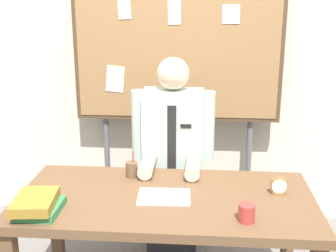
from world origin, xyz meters
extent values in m
cube|color=beige|center=(0.00, 1.24, 1.35)|extent=(6.40, 0.08, 2.70)
cube|color=brown|center=(0.00, 0.00, 0.70)|extent=(1.63, 0.81, 0.05)
cube|color=brown|center=(-0.76, 0.34, 0.34)|extent=(0.07, 0.07, 0.67)
cube|color=brown|center=(0.76, 0.34, 0.34)|extent=(0.07, 0.07, 0.67)
cube|color=#2D2D33|center=(0.00, 0.60, 0.22)|extent=(0.34, 0.30, 0.44)
cube|color=#B2CCBC|center=(0.00, 0.60, 0.82)|extent=(0.40, 0.22, 0.75)
sphere|color=beige|center=(0.00, 0.60, 1.30)|extent=(0.21, 0.21, 0.21)
cylinder|color=#B2CCBC|center=(-0.23, 0.58, 0.96)|extent=(0.09, 0.09, 0.47)
cylinder|color=#B2CCBC|center=(0.23, 0.58, 0.96)|extent=(0.09, 0.09, 0.47)
cylinder|color=beige|center=(-0.14, 0.34, 0.77)|extent=(0.09, 0.30, 0.09)
cylinder|color=beige|center=(0.14, 0.34, 0.77)|extent=(0.09, 0.30, 0.09)
cube|color=black|center=(0.00, 0.49, 0.87)|extent=(0.06, 0.01, 0.49)
cube|color=black|center=(0.09, 0.49, 0.99)|extent=(0.07, 0.01, 0.02)
cube|color=#4C3823|center=(0.00, 1.04, 1.45)|extent=(1.54, 0.05, 1.16)
cube|color=olive|center=(0.00, 1.03, 1.45)|extent=(1.48, 0.04, 1.10)
cylinder|color=#59595E|center=(-0.56, 1.07, 0.45)|extent=(0.04, 0.04, 0.90)
cylinder|color=#59595E|center=(0.56, 1.07, 0.45)|extent=(0.04, 0.04, 0.90)
cube|color=#F4EFCC|center=(-0.38, 1.01, 1.69)|extent=(0.10, 0.00, 0.14)
cube|color=white|center=(0.38, 1.01, 1.66)|extent=(0.12, 0.00, 0.13)
cube|color=#F4EFCC|center=(-0.05, 1.01, 1.23)|extent=(0.15, 0.00, 0.13)
cube|color=#F4EFCC|center=(-0.46, 1.01, 1.19)|extent=(0.15, 0.00, 0.21)
cube|color=silver|center=(-0.02, 1.01, 1.67)|extent=(0.09, 0.00, 0.17)
cube|color=#337F47|center=(-0.62, -0.24, 0.74)|extent=(0.20, 0.25, 0.04)
cube|color=olive|center=(-0.64, -0.25, 0.79)|extent=(0.22, 0.29, 0.05)
cube|color=silver|center=(-0.01, -0.02, 0.73)|extent=(0.29, 0.21, 0.01)
cylinder|color=olive|center=(0.63, 0.08, 0.77)|extent=(0.10, 0.02, 0.10)
cylinder|color=white|center=(0.63, 0.07, 0.77)|extent=(0.08, 0.00, 0.08)
cube|color=olive|center=(0.63, 0.08, 0.73)|extent=(0.07, 0.04, 0.01)
cylinder|color=#B23833|center=(0.42, -0.25, 0.77)|extent=(0.08, 0.08, 0.09)
cylinder|color=brown|center=(-0.23, 0.25, 0.77)|extent=(0.07, 0.07, 0.09)
cylinder|color=#263399|center=(-0.22, 0.26, 0.81)|extent=(0.01, 0.01, 0.15)
cylinder|color=maroon|center=(-0.22, 0.26, 0.81)|extent=(0.01, 0.01, 0.15)
camera|label=1|loc=(0.19, -2.21, 1.78)|focal=47.13mm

